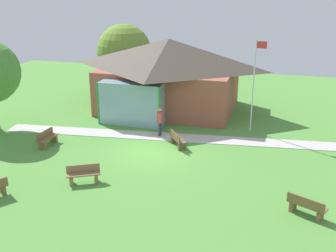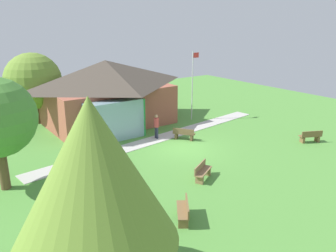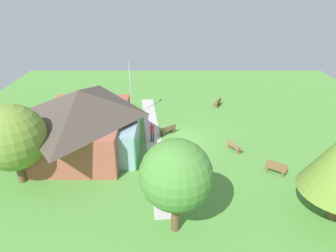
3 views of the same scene
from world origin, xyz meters
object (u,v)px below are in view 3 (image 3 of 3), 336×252
Objects in this scene: bench_mid_left at (194,176)px; bench_front_left at (276,169)px; pavilion at (84,119)px; flagpole at (130,88)px; bench_lawn_far_right at (217,103)px; bench_rear_near_path at (168,130)px; tree_west_hedge at (176,175)px; bench_front_center at (234,147)px; visitor_on_path at (152,131)px; tree_behind_pavilion_left at (12,138)px.

bench_front_left is at bearing 11.10° from bench_mid_left.
pavilion is 6.89m from flagpole.
bench_rear_near_path is at bearing 165.96° from bench_lawn_far_right.
bench_lawn_far_right is 19.03m from tree_west_hedge.
pavilion reaches higher than bench_front_center.
bench_front_center is at bearing 51.64° from bench_mid_left.
pavilion is 6.50× the size of bench_lawn_far_right.
pavilion is 14.93m from bench_front_left.
bench_rear_near_path and bench_mid_left have the same top height.
visitor_on_path reaches higher than bench_mid_left.
bench_lawn_far_right and bench_front_center have the same top height.
tree_west_hedge reaches higher than bench_lawn_far_right.
bench_front_center is 0.27× the size of tree_behind_pavilion_left.
visitor_on_path reaches higher than bench_rear_near_path.
pavilion is at bearing 152.24° from bench_lawn_far_right.
bench_front_center is at bearing -92.46° from pavilion.
bench_front_left is at bearing -29.94° from visitor_on_path.
bench_front_center is at bearing -15.79° from visitor_on_path.
bench_front_left is at bearing -144.59° from bench_lawn_far_right.
pavilion is 12.14m from bench_front_center.
pavilion is 1.80× the size of tree_behind_pavilion_left.
flagpole is at bearing -30.68° from tree_behind_pavilion_left.
bench_front_left is 17.94m from tree_behind_pavilion_left.
tree_west_hedge reaches higher than bench_rear_near_path.
pavilion reaches higher than bench_rear_near_path.
visitor_on_path is at bearing 165.26° from bench_lawn_far_right.
visitor_on_path is (4.70, 9.00, 0.62)m from bench_front_left.
flagpole is 11.45m from bench_front_center.
flagpole reaches higher than bench_rear_near_path.
tree_behind_pavilion_left is at bearing 38.11° from bench_front_left.
pavilion reaches higher than visitor_on_path.
tree_west_hedge is (-9.02, -7.05, 1.00)m from pavilion.
bench_mid_left is (-13.61, 3.56, 0.00)m from bench_lawn_far_right.
flagpole is 12.30m from bench_mid_left.
bench_front_center is 0.88× the size of visitor_on_path.
bench_mid_left is 0.87× the size of visitor_on_path.
bench_mid_left is 0.28× the size of tree_west_hedge.
pavilion is at bearing 153.85° from flagpole.
tree_west_hedge is at bearing 71.59° from bench_front_left.
tree_west_hedge is (-10.08, -1.74, 2.58)m from visitor_on_path.
visitor_on_path reaches higher than bench_front_center.
flagpole is 3.67× the size of bench_front_center.
tree_west_hedge is at bearing -170.17° from bench_lawn_far_right.
bench_lawn_far_right is at bearing -15.35° from tree_west_hedge.
bench_rear_near_path is 7.23m from bench_mid_left.
bench_lawn_far_right is 1.05× the size of bench_rear_near_path.
bench_lawn_far_right is at bearing 14.87° from bench_rear_near_path.
tree_behind_pavilion_left is at bearing 143.83° from pavilion.
tree_behind_pavilion_left is at bearing 149.32° from flagpole.
bench_rear_near_path is 0.96× the size of bench_front_center.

